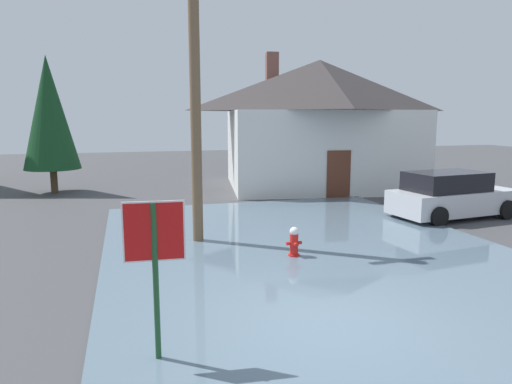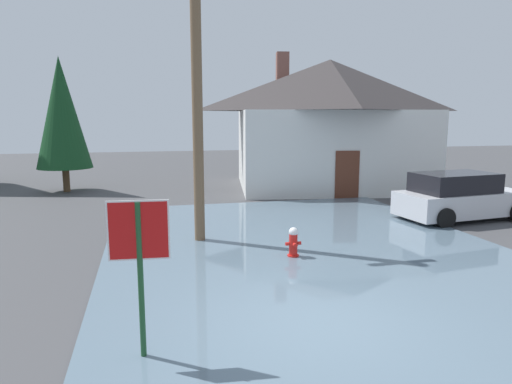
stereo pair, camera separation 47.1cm
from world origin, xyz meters
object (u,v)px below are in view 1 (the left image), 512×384
object	(u,v)px
parked_car	(451,196)
house	(318,122)
utility_pole	(195,86)
stop_sign_near	(155,248)
fire_hydrant	(294,243)
pine_tree_mid_left	(49,113)

from	to	relation	value
parked_car	house	bearing A→B (deg)	100.18
utility_pole	parked_car	xyz separation A→B (m)	(8.68, 0.77, -3.41)
stop_sign_near	utility_pole	world-z (taller)	utility_pole
fire_hydrant	stop_sign_near	bearing A→B (deg)	-131.33
fire_hydrant	house	bearing A→B (deg)	64.00
utility_pole	fire_hydrant	bearing A→B (deg)	-45.39
fire_hydrant	house	distance (m)	12.28
stop_sign_near	pine_tree_mid_left	distance (m)	16.43
house	parked_car	size ratio (longest dim) A/B	2.27
utility_pole	pine_tree_mid_left	distance (m)	11.13
parked_car	pine_tree_mid_left	size ratio (longest dim) A/B	0.74
utility_pole	parked_car	world-z (taller)	utility_pole
parked_car	pine_tree_mid_left	world-z (taller)	pine_tree_mid_left
utility_pole	house	xyz separation A→B (m)	(7.25, 8.72, -1.02)
stop_sign_near	pine_tree_mid_left	bearing A→B (deg)	102.25
stop_sign_near	utility_pole	xyz separation A→B (m)	(1.48, 6.00, 2.53)
utility_pole	stop_sign_near	bearing A→B (deg)	-103.83
house	parked_car	xyz separation A→B (m)	(1.43, -7.95, -2.39)
fire_hydrant	parked_car	world-z (taller)	parked_car
fire_hydrant	utility_pole	world-z (taller)	utility_pole
fire_hydrant	parked_car	distance (m)	7.24
stop_sign_near	fire_hydrant	world-z (taller)	stop_sign_near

